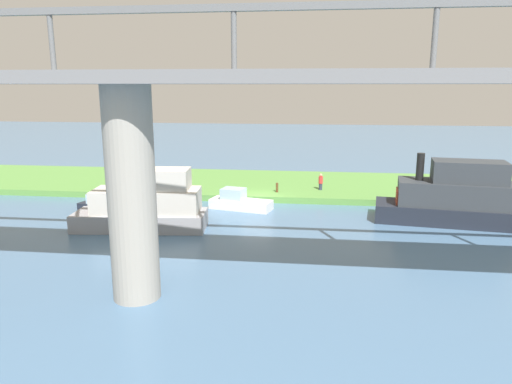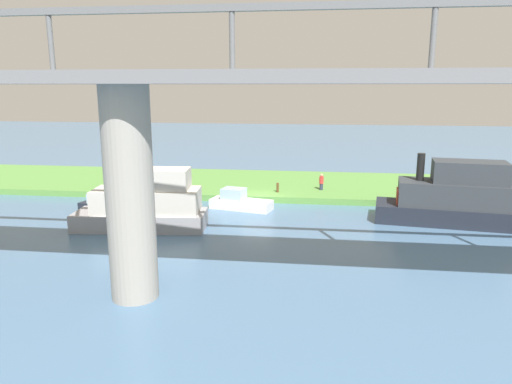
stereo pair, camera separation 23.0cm
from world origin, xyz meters
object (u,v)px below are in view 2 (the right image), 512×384
object	(u,v)px
riverboat_paddlewheel	(104,205)
bridge_pylon	(130,195)
houseboat_blue	(144,205)
person_on_bank	(321,182)
skiff_small	(452,198)
mooring_post	(278,188)
motorboat_red	(239,202)

from	to	relation	value
riverboat_paddlewheel	bridge_pylon	bearing A→B (deg)	119.67
bridge_pylon	riverboat_paddlewheel	world-z (taller)	bridge_pylon
bridge_pylon	houseboat_blue	size ratio (longest dim) A/B	1.06
person_on_bank	riverboat_paddlewheel	distance (m)	17.60
bridge_pylon	riverboat_paddlewheel	bearing A→B (deg)	-60.33
riverboat_paddlewheel	skiff_small	bearing A→B (deg)	179.91
houseboat_blue	riverboat_paddlewheel	bearing A→B (deg)	-39.60
bridge_pylon	person_on_bank	distance (m)	22.78
mooring_post	riverboat_paddlewheel	distance (m)	13.76
person_on_bank	houseboat_blue	distance (m)	15.89
mooring_post	person_on_bank	bearing A→B (deg)	-158.86
person_on_bank	bridge_pylon	bearing A→B (deg)	68.68
skiff_small	person_on_bank	bearing A→B (deg)	-40.04
mooring_post	motorboat_red	world-z (taller)	motorboat_red
bridge_pylon	motorboat_red	world-z (taller)	bridge_pylon
person_on_bank	houseboat_blue	size ratio (longest dim) A/B	0.16
motorboat_red	houseboat_blue	world-z (taller)	houseboat_blue
mooring_post	motorboat_red	size ratio (longest dim) A/B	0.16
skiff_small	houseboat_blue	xyz separation A→B (m)	(20.06, 3.78, -0.14)
motorboat_red	houseboat_blue	xyz separation A→B (m)	(5.26, 5.78, 1.05)
bridge_pylon	riverboat_paddlewheel	distance (m)	16.36
mooring_post	skiff_small	bearing A→B (deg)	154.31
houseboat_blue	bridge_pylon	bearing A→B (deg)	107.95
houseboat_blue	person_on_bank	bearing A→B (deg)	-135.91
person_on_bank	motorboat_red	world-z (taller)	person_on_bank
mooring_post	riverboat_paddlewheel	bearing A→B (deg)	25.17
bridge_pylon	skiff_small	distance (m)	21.91
mooring_post	skiff_small	xyz separation A→B (m)	(-12.23, 5.88, 0.85)
skiff_small	motorboat_red	size ratio (longest dim) A/B	1.94
mooring_post	houseboat_blue	size ratio (longest dim) A/B	0.09
person_on_bank	skiff_small	distance (m)	11.31
skiff_small	houseboat_blue	world-z (taller)	skiff_small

